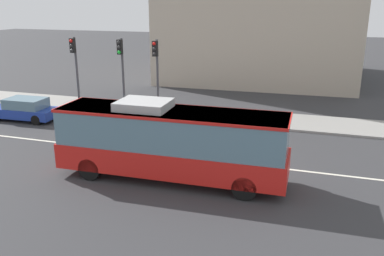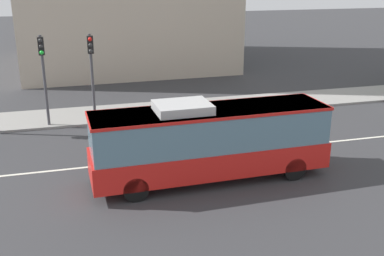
% 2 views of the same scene
% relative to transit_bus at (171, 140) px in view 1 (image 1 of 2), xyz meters
% --- Properties ---
extents(ground_plane, '(160.00, 160.00, 0.00)m').
position_rel_transit_bus_xyz_m(ground_plane, '(2.08, 2.60, -1.81)').
color(ground_plane, '#333335').
extents(sidewalk_kerb, '(80.00, 3.72, 0.14)m').
position_rel_transit_bus_xyz_m(sidewalk_kerb, '(2.08, 10.44, -1.74)').
color(sidewalk_kerb, gray).
rests_on(sidewalk_kerb, ground_plane).
extents(lane_centre_line, '(76.00, 0.16, 0.01)m').
position_rel_transit_bus_xyz_m(lane_centre_line, '(2.08, 2.60, -1.80)').
color(lane_centre_line, silver).
rests_on(lane_centre_line, ground_plane).
extents(transit_bus, '(10.06, 2.74, 3.46)m').
position_rel_transit_bus_xyz_m(transit_bus, '(0.00, 0.00, 0.00)').
color(transit_bus, red).
rests_on(transit_bus, ground_plane).
extents(sedan_blue, '(4.56, 1.95, 1.46)m').
position_rel_transit_bus_xyz_m(sedan_blue, '(-12.45, 5.87, -1.09)').
color(sedan_blue, '#1E3899').
rests_on(sedan_blue, ground_plane).
extents(traffic_light_near_corner, '(0.32, 0.62, 5.20)m').
position_rel_transit_bus_xyz_m(traffic_light_near_corner, '(-4.18, 8.68, 1.75)').
color(traffic_light_near_corner, '#47474C').
rests_on(traffic_light_near_corner, ground_plane).
extents(traffic_light_mid_block, '(0.33, 0.62, 5.20)m').
position_rel_transit_bus_xyz_m(traffic_light_mid_block, '(-10.22, 8.75, 1.75)').
color(traffic_light_mid_block, '#47474C').
rests_on(traffic_light_mid_block, ground_plane).
extents(traffic_light_far_corner, '(0.33, 0.62, 5.20)m').
position_rel_transit_bus_xyz_m(traffic_light_far_corner, '(-6.76, 8.89, 1.75)').
color(traffic_light_far_corner, '#47474C').
rests_on(traffic_light_far_corner, ground_plane).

